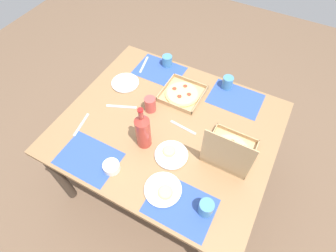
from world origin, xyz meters
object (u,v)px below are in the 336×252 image
object	(u,v)px
cup_clear_right	(167,61)
plate_far_right	(163,190)
cup_red	(227,83)
cup_dark	(150,104)
pizza_box_center	(229,151)
cup_clear_left	(206,208)
condiment_bowl	(111,167)
plate_middle	(125,83)
soda_bottle	(143,130)
plate_near_right	(171,155)
pizza_box_edge_far	(182,94)

from	to	relation	value
cup_clear_right	plate_far_right	bearing A→B (deg)	116.93
cup_red	cup_dark	size ratio (longest dim) A/B	0.89
plate_far_right	pizza_box_center	bearing A→B (deg)	-122.05
cup_clear_left	condiment_bowl	world-z (taller)	cup_clear_left
plate_middle	cup_dark	xyz separation A→B (m)	(-0.29, 0.12, 0.05)
cup_dark	condiment_bowl	size ratio (longest dim) A/B	1.10
pizza_box_center	cup_red	distance (m)	0.57
soda_bottle	cup_dark	world-z (taller)	soda_bottle
plate_near_right	plate_middle	size ratio (longest dim) A/B	1.00
plate_middle	soda_bottle	distance (m)	0.55
pizza_box_center	plate_near_right	distance (m)	0.34
plate_middle	cup_red	world-z (taller)	cup_red
plate_middle	cup_clear_left	xyz separation A→B (m)	(-0.89, 0.59, 0.04)
condiment_bowl	cup_red	bearing A→B (deg)	-110.67
plate_middle	cup_red	xyz separation A→B (m)	(-0.67, -0.32, 0.04)
pizza_box_edge_far	cup_clear_left	xyz separation A→B (m)	(-0.47, 0.69, 0.04)
plate_middle	cup_red	distance (m)	0.74
soda_bottle	cup_red	size ratio (longest dim) A/B	3.40
plate_far_right	cup_red	world-z (taller)	cup_red
plate_far_right	cup_dark	world-z (taller)	cup_dark
cup_red	cup_dark	world-z (taller)	cup_dark
plate_far_right	condiment_bowl	size ratio (longest dim) A/B	2.15
plate_near_right	cup_red	distance (m)	0.70
plate_middle	cup_red	size ratio (longest dim) A/B	2.10
plate_near_right	cup_clear_right	xyz separation A→B (m)	(0.40, -0.70, 0.03)
pizza_box_edge_far	cup_clear_left	world-z (taller)	cup_clear_left
pizza_box_center	cup_clear_left	world-z (taller)	pizza_box_center
soda_bottle	plate_middle	bearing A→B (deg)	-43.85
pizza_box_edge_far	cup_dark	distance (m)	0.26
cup_clear_left	cup_red	bearing A→B (deg)	-76.19
pizza_box_center	condiment_bowl	xyz separation A→B (m)	(0.56, 0.40, -0.02)
pizza_box_center	pizza_box_edge_far	bearing A→B (deg)	-34.40
pizza_box_edge_far	plate_near_right	distance (m)	0.50
plate_far_right	soda_bottle	distance (m)	0.36
pizza_box_edge_far	condiment_bowl	bearing A→B (deg)	81.80
pizza_box_edge_far	plate_near_right	world-z (taller)	pizza_box_edge_far
pizza_box_edge_far	cup_clear_left	distance (m)	0.83
cup_clear_left	cup_red	xyz separation A→B (m)	(0.22, -0.91, -0.00)
cup_clear_left	cup_dark	world-z (taller)	cup_dark
pizza_box_center	plate_near_right	world-z (taller)	pizza_box_center
cup_red	condiment_bowl	xyz separation A→B (m)	(0.35, 0.93, -0.02)
cup_red	cup_dark	distance (m)	0.58
pizza_box_edge_far	condiment_bowl	distance (m)	0.72
soda_bottle	condiment_bowl	bearing A→B (deg)	73.28
condiment_bowl	pizza_box_center	bearing A→B (deg)	-144.56
condiment_bowl	cup_clear_right	bearing A→B (deg)	-81.47
cup_clear_right	condiment_bowl	world-z (taller)	cup_clear_right
plate_far_right	soda_bottle	world-z (taller)	soda_bottle
plate_near_right	cup_clear_right	world-z (taller)	cup_clear_right
cup_red	cup_clear_right	xyz separation A→B (m)	(0.49, -0.01, -0.00)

